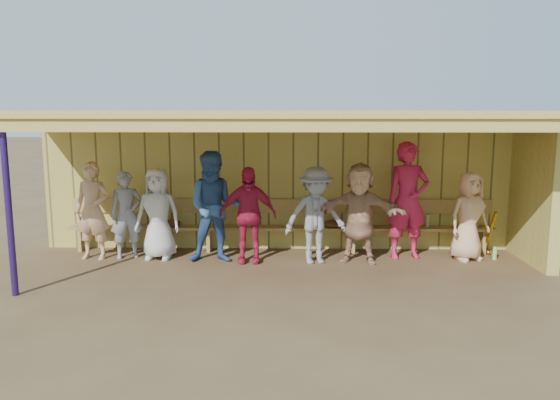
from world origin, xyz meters
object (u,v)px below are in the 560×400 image
object	(u,v)px
player_h	(469,216)
player_c	(215,207)
player_b	(158,214)
player_d	(248,215)
player_g	(408,201)
player_a	(127,215)
player_e	(315,215)
player_f	(359,213)
player_extra	(93,211)
bench	(281,222)

from	to	relation	value
player_h	player_c	bearing A→B (deg)	160.83
player_b	player_c	bearing A→B (deg)	-5.64
player_d	player_g	distance (m)	2.72
player_a	player_e	bearing A→B (deg)	-25.69
player_f	player_g	xyz separation A→B (m)	(0.86, 0.30, 0.16)
player_a	player_d	bearing A→B (deg)	-27.47
player_extra	player_h	bearing A→B (deg)	7.12
player_d	player_extra	xyz separation A→B (m)	(-2.64, 0.16, 0.03)
player_b	player_d	world-z (taller)	player_d
player_g	player_f	bearing A→B (deg)	-168.59
player_a	player_c	xyz separation A→B (m)	(1.54, -0.22, 0.18)
player_a	player_extra	world-z (taller)	player_extra
player_a	bench	distance (m)	2.69
player_d	player_g	xyz separation A→B (m)	(2.70, 0.32, 0.20)
player_b	player_f	xyz separation A→B (m)	(3.38, -0.16, 0.05)
player_g	player_extra	xyz separation A→B (m)	(-5.34, -0.16, -0.16)
bench	player_e	bearing A→B (deg)	-54.00
player_e	player_extra	world-z (taller)	player_extra
player_h	bench	xyz separation A→B (m)	(-3.17, 0.57, -0.22)
player_h	player_b	bearing A→B (deg)	158.53
player_a	player_f	size ratio (longest dim) A/B	0.90
player_b	player_g	size ratio (longest dim) A/B	0.78
player_b	player_h	world-z (taller)	player_b
player_e	player_h	bearing A→B (deg)	-8.78
player_c	player_g	size ratio (longest dim) A/B	0.93
player_e	bench	distance (m)	1.03
player_e	player_h	xyz separation A→B (m)	(2.59, 0.23, -0.05)
player_f	player_a	bearing A→B (deg)	-171.37
player_b	player_extra	distance (m)	1.10
player_h	bench	world-z (taller)	player_h
player_c	player_e	world-z (taller)	player_c
player_c	player_a	bearing A→B (deg)	167.67
player_d	player_f	size ratio (longest dim) A/B	0.96
player_b	player_e	size ratio (longest dim) A/B	0.97
player_a	player_f	bearing A→B (deg)	-24.08
player_g	bench	xyz separation A→B (m)	(-2.16, 0.45, -0.47)
player_h	bench	bearing A→B (deg)	148.13
player_extra	player_f	bearing A→B (deg)	4.97
player_h	player_d	bearing A→B (deg)	161.50
player_e	player_f	xyz separation A→B (m)	(0.72, 0.05, 0.03)
player_e	player_g	distance (m)	1.63
player_b	player_e	xyz separation A→B (m)	(2.66, -0.21, 0.02)
player_c	player_extra	size ratio (longest dim) A/B	1.11
player_c	player_f	distance (m)	2.39
player_extra	player_d	bearing A→B (deg)	3.25
bench	player_b	bearing A→B (deg)	-164.13
player_b	bench	distance (m)	2.17
player_b	player_g	bearing A→B (deg)	5.78
player_g	player_extra	distance (m)	5.34
player_c	player_g	bearing A→B (deg)	1.18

